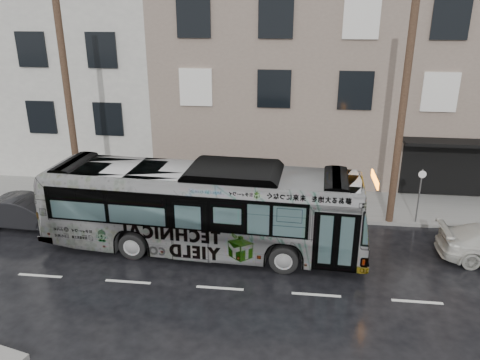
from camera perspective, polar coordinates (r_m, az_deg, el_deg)
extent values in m
plane|color=black|center=(18.23, -1.18, -8.75)|extent=(120.00, 120.00, 0.00)
cube|color=gray|center=(22.57, 0.57, -2.56)|extent=(90.00, 3.60, 0.15)
cube|color=gray|center=(28.79, 12.64, 13.17)|extent=(20.00, 12.00, 11.00)
cylinder|color=#513928|center=(19.97, 19.09, 7.05)|extent=(0.30, 0.30, 9.00)
cylinder|color=#513928|center=(21.84, -20.05, 8.01)|extent=(0.30, 0.30, 9.00)
cylinder|color=slate|center=(21.16, 20.98, -1.86)|extent=(0.06, 0.06, 2.40)
imported|color=#B2B2B2|center=(17.81, -4.59, -3.39)|extent=(12.44, 3.57, 3.42)
imported|color=black|center=(21.92, -24.59, -3.54)|extent=(4.13, 1.51, 1.35)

